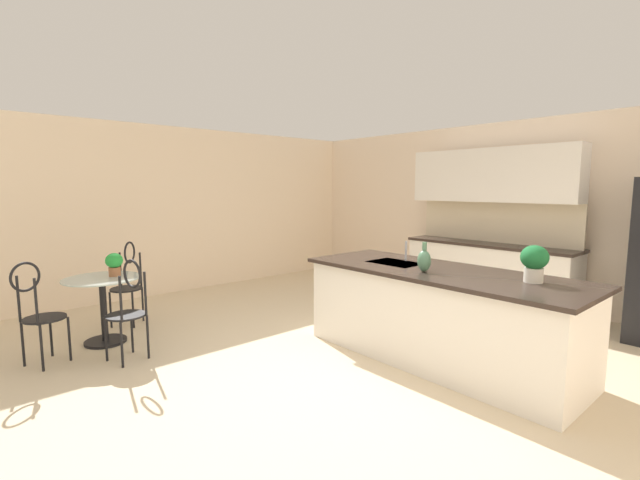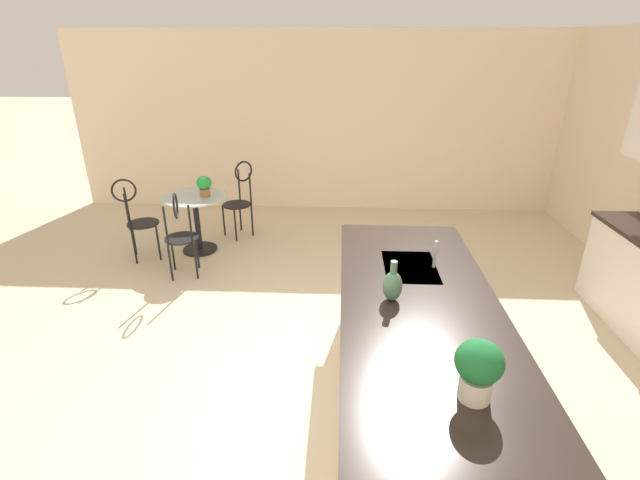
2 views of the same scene
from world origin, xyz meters
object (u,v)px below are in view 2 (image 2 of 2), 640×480
at_px(bistro_table, 197,218).
at_px(chair_by_island, 240,196).
at_px(potted_plant_counter_far, 478,367).
at_px(vase_on_counter, 392,285).
at_px(chair_toward_desk, 180,231).
at_px(potted_plant_on_table, 204,185).
at_px(chair_near_window, 137,215).

relative_size(bistro_table, chair_by_island, 0.77).
height_order(potted_plant_counter_far, vase_on_counter, potted_plant_counter_far).
height_order(chair_toward_desk, potted_plant_counter_far, potted_plant_counter_far).
height_order(potted_plant_on_table, vase_on_counter, vase_on_counter).
distance_m(bistro_table, chair_near_window, 0.71).
xyz_separation_m(bistro_table, potted_plant_counter_far, (3.57, 2.50, 0.66)).
distance_m(chair_by_island, vase_on_counter, 3.70).
height_order(chair_near_window, potted_plant_on_table, chair_near_window).
bearing_deg(chair_by_island, potted_plant_on_table, -28.76).
relative_size(bistro_table, potted_plant_on_table, 3.07).
xyz_separation_m(chair_by_island, potted_plant_on_table, (0.55, -0.30, 0.32)).
relative_size(chair_near_window, chair_by_island, 1.00).
bearing_deg(chair_near_window, potted_plant_counter_far, 43.57).
bearing_deg(potted_plant_counter_far, chair_near_window, -136.43).
relative_size(chair_by_island, chair_toward_desk, 1.00).
distance_m(chair_toward_desk, potted_plant_on_table, 0.80).
bearing_deg(potted_plant_counter_far, bistro_table, -145.04).
height_order(chair_by_island, vase_on_counter, vase_on_counter).
height_order(bistro_table, chair_by_island, chair_by_island).
distance_m(potted_plant_counter_far, vase_on_counter, 0.95).
height_order(potted_plant_on_table, potted_plant_counter_far, potted_plant_counter_far).
height_order(bistro_table, chair_near_window, chair_near_window).
bearing_deg(chair_by_island, chair_toward_desk, -17.25).
distance_m(bistro_table, potted_plant_counter_far, 4.41).
relative_size(chair_near_window, potted_plant_on_table, 4.00).
bearing_deg(bistro_table, chair_near_window, -67.66).
xyz_separation_m(chair_toward_desk, potted_plant_on_table, (-0.73, 0.10, 0.32)).
height_order(chair_near_window, vase_on_counter, vase_on_counter).
distance_m(chair_by_island, potted_plant_counter_far, 4.65).
relative_size(chair_near_window, chair_toward_desk, 1.00).
bearing_deg(potted_plant_counter_far, chair_toward_desk, -139.25).
xyz_separation_m(potted_plant_on_table, potted_plant_counter_far, (3.58, 2.36, 0.21)).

